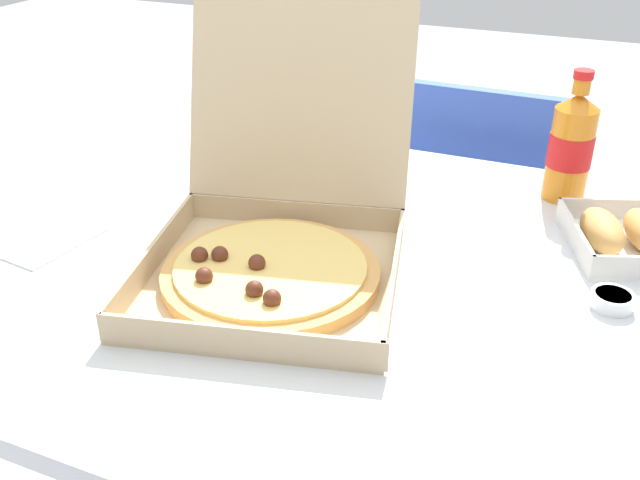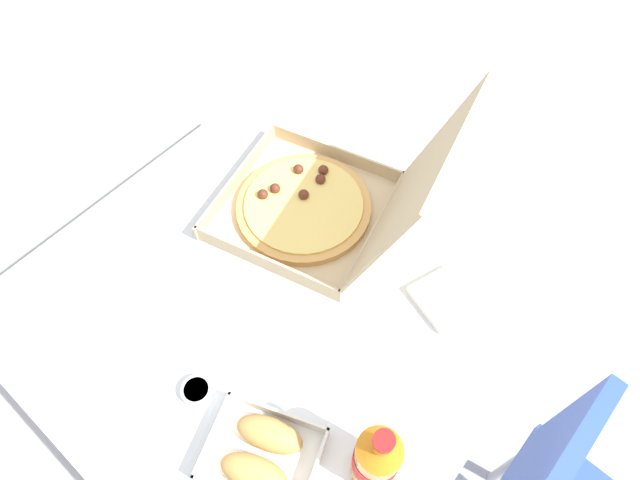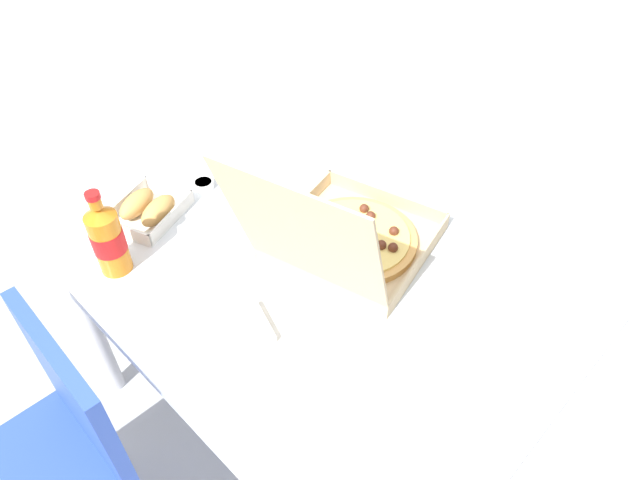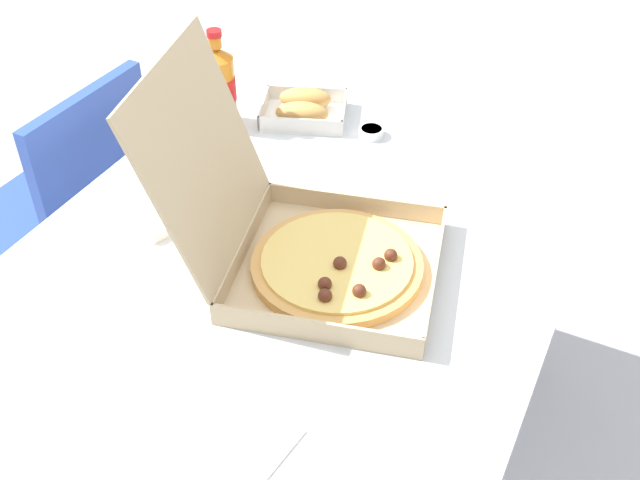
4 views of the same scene
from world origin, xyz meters
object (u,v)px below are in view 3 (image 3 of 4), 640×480
pizza_box_open (347,238)px  bread_side_box (148,209)px  chair (46,472)px  cola_bottle (107,238)px  paper_menu (511,337)px  dipping_sauce_cup (204,184)px  napkin_pile (242,330)px

pizza_box_open → bread_side_box: 0.52m
chair → cola_bottle: size_ratio=3.71×
paper_menu → dipping_sauce_cup: dipping_sauce_cup is taller
chair → napkin_pile: chair is taller
cola_bottle → bread_side_box: bearing=-56.7°
chair → pizza_box_open: 0.84m
pizza_box_open → paper_menu: (-0.41, -0.06, -0.05)m
pizza_box_open → dipping_sauce_cup: pizza_box_open is taller
cola_bottle → paper_menu: cola_bottle is taller
dipping_sauce_cup → bread_side_box: bearing=88.6°
chair → pizza_box_open: bearing=-102.9°
cola_bottle → dipping_sauce_cup: 0.35m
dipping_sauce_cup → paper_menu: bearing=-170.7°
napkin_pile → dipping_sauce_cup: same height
dipping_sauce_cup → pizza_box_open: bearing=-169.6°
bread_side_box → paper_menu: bearing=-160.2°
bread_side_box → napkin_pile: bearing=170.9°
bread_side_box → cola_bottle: cola_bottle is taller
chair → napkin_pile: (-0.18, -0.43, 0.26)m
dipping_sauce_cup → cola_bottle: bearing=106.8°
bread_side_box → dipping_sauce_cup: 0.17m
pizza_box_open → dipping_sauce_cup: bearing=10.4°
chair → cola_bottle: cola_bottle is taller
bread_side_box → dipping_sauce_cup: size_ratio=4.12×
bread_side_box → dipping_sauce_cup: (-0.00, -0.17, -0.01)m
chair → bread_side_box: size_ratio=3.60×
pizza_box_open → dipping_sauce_cup: size_ratio=9.45×
cola_bottle → dipping_sauce_cup: size_ratio=4.00×
chair → pizza_box_open: size_ratio=1.57×
cola_bottle → paper_menu: bearing=-148.5°
chair → dipping_sauce_cup: chair is taller
pizza_box_open → dipping_sauce_cup: (0.45, 0.08, -0.04)m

